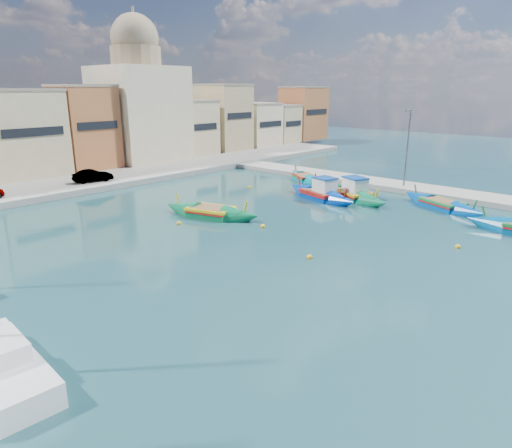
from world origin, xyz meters
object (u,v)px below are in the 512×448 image
church_block (139,100)px  luzzu_cyan_mid (305,178)px  quay_street_lamp (407,147)px  luzzu_blue_cabin (321,195)px  luzzu_green (211,213)px  luzzu_blue_south (442,205)px  luzzu_turquoise_cabin (351,194)px

church_block → luzzu_cyan_mid: size_ratio=2.44×
quay_street_lamp → luzzu_blue_cabin: (-8.53, 4.11, -3.94)m
luzzu_cyan_mid → luzzu_blue_cabin: bearing=-134.0°
luzzu_cyan_mid → luzzu_green: size_ratio=0.87×
luzzu_blue_south → quay_street_lamp: bearing=51.5°
church_block → luzzu_cyan_mid: 25.45m
quay_street_lamp → luzzu_blue_cabin: 10.25m
quay_street_lamp → luzzu_blue_cabin: quay_street_lamp is taller
luzzu_blue_cabin → luzzu_blue_south: bearing=-67.0°
luzzu_green → luzzu_blue_cabin: bearing=-15.6°
church_block → quay_street_lamp: size_ratio=2.39×
luzzu_blue_cabin → luzzu_turquoise_cabin: bearing=-43.1°
quay_street_lamp → luzzu_blue_south: (-4.43, -5.56, -4.06)m
luzzu_turquoise_cabin → luzzu_blue_cabin: luzzu_blue_cabin is taller
luzzu_turquoise_cabin → luzzu_cyan_mid: (4.01, 8.24, -0.14)m
luzzu_turquoise_cabin → luzzu_cyan_mid: luzzu_turquoise_cabin is taller
luzzu_turquoise_cabin → quay_street_lamp: bearing=-18.6°
quay_street_lamp → luzzu_blue_south: quay_street_lamp is taller
luzzu_blue_cabin → luzzu_cyan_mid: (6.08, 6.30, -0.14)m
luzzu_green → church_block: bearing=65.7°
church_block → luzzu_blue_south: 40.50m
luzzu_blue_cabin → luzzu_green: 11.43m
luzzu_blue_cabin → luzzu_green: (-11.01, 3.08, -0.10)m
luzzu_turquoise_cabin → luzzu_blue_cabin: 2.84m
luzzu_green → luzzu_cyan_mid: bearing=10.7°
luzzu_turquoise_cabin → luzzu_cyan_mid: 9.17m
church_block → quay_street_lamp: (7.44, -34.00, -4.07)m
luzzu_blue_south → church_block: bearing=94.4°
luzzu_turquoise_cabin → luzzu_blue_south: (2.03, -7.73, -0.12)m
luzzu_blue_cabin → quay_street_lamp: bearing=-25.7°
luzzu_cyan_mid → luzzu_turquoise_cabin: bearing=-116.0°
luzzu_blue_cabin → luzzu_blue_south: 10.51m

